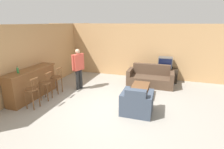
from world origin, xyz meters
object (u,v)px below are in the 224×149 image
at_px(bar_chair_mid, 46,85).
at_px(bottle, 18,70).
at_px(couch_far, 150,78).
at_px(tv, 165,63).
at_px(tv_unit, 164,75).
at_px(bar_chair_near, 32,92).
at_px(bar_chair_far, 57,79).
at_px(coffee_table, 140,87).
at_px(armchair_near, 137,103).
at_px(person_by_window, 78,67).

height_order(bar_chair_mid, bottle, bottle).
relative_size(couch_far, tv, 3.15).
bearing_deg(tv_unit, bar_chair_near, -134.15).
relative_size(bar_chair_far, coffee_table, 1.05).
bearing_deg(bar_chair_far, armchair_near, -11.16).
height_order(bar_chair_near, coffee_table, bar_chair_near).
bearing_deg(bar_chair_far, bottle, -116.14).
distance_m(bar_chair_near, coffee_table, 3.70).
bearing_deg(bar_chair_near, bar_chair_mid, 90.01).
bearing_deg(tv_unit, couch_far, -127.49).
distance_m(coffee_table, tv, 2.27).
relative_size(coffee_table, bottle, 4.04).
distance_m(couch_far, armchair_near, 2.63).
height_order(bar_chair_mid, coffee_table, bar_chair_mid).
xyz_separation_m(bar_chair_near, person_by_window, (0.61, 1.96, 0.37)).
bearing_deg(bottle, tv_unit, 40.95).
distance_m(bar_chair_mid, coffee_table, 3.40).
xyz_separation_m(bar_chair_near, bar_chair_mid, (-0.00, 0.67, 0.00)).
bearing_deg(couch_far, person_by_window, -154.00).
relative_size(bar_chair_near, bar_chair_mid, 1.00).
height_order(bar_chair_far, coffee_table, bar_chair_far).
xyz_separation_m(bar_chair_mid, couch_far, (3.36, 2.64, -0.25)).
bearing_deg(bar_chair_far, person_by_window, 46.82).
bearing_deg(tv, bottle, -139.07).
distance_m(bar_chair_near, tv, 5.64).
height_order(bar_chair_mid, person_by_window, person_by_window).
distance_m(coffee_table, bottle, 4.22).
height_order(bar_chair_mid, armchair_near, bar_chair_mid).
distance_m(armchair_near, person_by_window, 2.98).
height_order(bar_chair_near, tv, tv).
bearing_deg(tv, bar_chair_far, -145.26).
height_order(coffee_table, person_by_window, person_by_window).
height_order(armchair_near, tv, tv).
bearing_deg(bottle, couch_far, 38.85).
xyz_separation_m(bar_chair_far, armchair_near, (3.23, -0.64, -0.24)).
bearing_deg(coffee_table, armchair_near, -85.82).
bearing_deg(armchair_near, person_by_window, 153.89).
distance_m(couch_far, tv, 1.09).
relative_size(bar_chair_near, tv_unit, 0.88).
bearing_deg(couch_far, tv, 52.39).
bearing_deg(bar_chair_mid, couch_far, 38.16).
height_order(bar_chair_far, couch_far, bar_chair_far).
relative_size(bar_chair_far, armchair_near, 1.11).
distance_m(bottle, person_by_window, 2.20).
bearing_deg(armchair_near, bar_chair_near, -168.13).
bearing_deg(tv_unit, person_by_window, -147.95).
bearing_deg(coffee_table, couch_far, 80.61).
bearing_deg(bar_chair_far, tv_unit, 34.77).
distance_m(couch_far, person_by_window, 3.12).
xyz_separation_m(tv_unit, person_by_window, (-3.31, -2.07, 0.62)).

